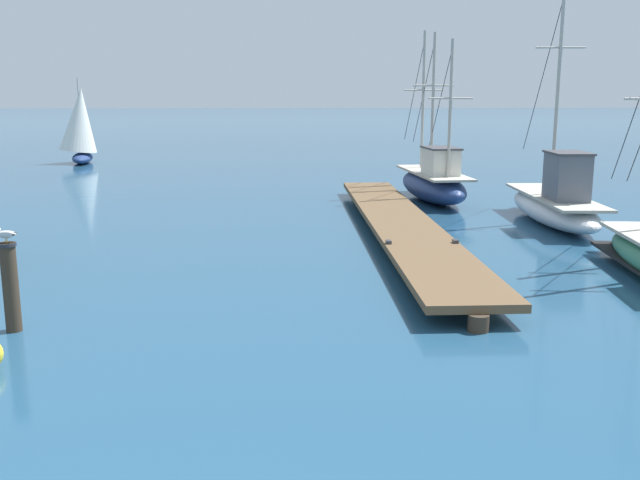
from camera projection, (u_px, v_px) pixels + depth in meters
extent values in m
cube|color=brown|center=(399.00, 222.00, 20.10)|extent=(1.97, 16.83, 0.16)
cylinder|color=#3D3023|center=(478.00, 323.00, 11.92)|extent=(0.36, 0.36, 0.29)
cylinder|color=#3D3023|center=(417.00, 251.00, 17.40)|extent=(0.36, 0.36, 0.29)
cylinder|color=#3D3023|center=(385.00, 213.00, 22.88)|extent=(0.36, 0.36, 0.29)
cylinder|color=#3D3023|center=(366.00, 190.00, 28.37)|extent=(0.36, 0.36, 0.29)
cube|color=#333338|center=(389.00, 242.00, 16.75)|extent=(0.12, 0.20, 0.08)
cube|color=#333338|center=(455.00, 241.00, 16.82)|extent=(0.12, 0.20, 0.08)
ellipsoid|color=navy|center=(433.00, 186.00, 26.35)|extent=(2.14, 6.06, 1.10)
cube|color=#B2AD9E|center=(433.00, 173.00, 26.25)|extent=(1.89, 5.45, 0.08)
cube|color=silver|center=(441.00, 162.00, 25.28)|extent=(1.11, 1.68, 0.91)
cube|color=#3D3D42|center=(441.00, 148.00, 25.18)|extent=(1.20, 1.82, 0.06)
cylinder|color=#B2ADA3|center=(433.00, 103.00, 26.02)|extent=(0.11, 0.11, 5.02)
cylinder|color=#B2ADA3|center=(433.00, 86.00, 25.90)|extent=(1.54, 0.17, 0.06)
cylinder|color=#333338|center=(423.00, 96.00, 27.29)|extent=(0.21, 2.61, 3.72)
cylinder|color=#B2ADA3|center=(423.00, 100.00, 27.31)|extent=(0.11, 0.11, 5.19)
cylinder|color=#B2ADA3|center=(423.00, 90.00, 27.23)|extent=(1.54, 0.17, 0.06)
cylinder|color=#333338|center=(414.00, 93.00, 28.61)|extent=(0.22, 2.69, 3.84)
cylinder|color=#B2ADA3|center=(450.00, 109.00, 24.04)|extent=(0.11, 0.11, 4.64)
cylinder|color=#B2ADA3|center=(451.00, 98.00, 23.96)|extent=(1.54, 0.17, 0.06)
cylinder|color=#333338|center=(440.00, 102.00, 25.21)|extent=(0.20, 2.41, 3.43)
ellipsoid|color=silver|center=(553.00, 209.00, 21.77)|extent=(2.05, 6.67, 0.89)
cube|color=#B2AD9E|center=(554.00, 196.00, 21.69)|extent=(1.81, 6.00, 0.08)
cube|color=#565B66|center=(567.00, 177.00, 20.58)|extent=(1.06, 1.49, 1.34)
cube|color=#3D3D42|center=(569.00, 153.00, 20.43)|extent=(1.15, 1.61, 0.06)
cylinder|color=#B2ADA3|center=(558.00, 91.00, 21.37)|extent=(0.11, 0.11, 6.26)
cylinder|color=#B2ADA3|center=(561.00, 48.00, 21.11)|extent=(1.49, 0.15, 0.06)
cylinder|color=#333338|center=(541.00, 81.00, 22.96)|extent=(0.22, 3.25, 4.63)
cylinder|color=#333338|center=(635.00, 111.00, 17.36)|extent=(0.34, 2.54, 3.63)
cylinder|color=#3D3023|center=(11.00, 287.00, 11.81)|extent=(0.26, 0.26, 1.52)
cylinder|color=#28282D|center=(7.00, 245.00, 11.66)|extent=(0.30, 0.30, 0.06)
cylinder|color=gold|center=(6.00, 241.00, 11.62)|extent=(0.01, 0.01, 0.07)
cylinder|color=gold|center=(7.00, 240.00, 11.67)|extent=(0.01, 0.01, 0.07)
ellipsoid|color=white|center=(6.00, 234.00, 11.62)|extent=(0.28, 0.12, 0.13)
ellipsoid|color=silver|center=(6.00, 234.00, 11.57)|extent=(0.24, 0.03, 0.09)
ellipsoid|color=#383838|center=(13.00, 235.00, 11.58)|extent=(0.07, 0.03, 0.04)
ellipsoid|color=silver|center=(8.00, 233.00, 11.68)|extent=(0.24, 0.03, 0.09)
ellipsoid|color=#383838|center=(15.00, 233.00, 11.68)|extent=(0.07, 0.03, 0.04)
cone|color=white|center=(15.00, 234.00, 11.63)|extent=(0.08, 0.07, 0.07)
ellipsoid|color=navy|center=(83.00, 158.00, 40.98)|extent=(1.81, 4.27, 0.60)
cylinder|color=#B2ADA3|center=(80.00, 116.00, 40.58)|extent=(0.08, 0.08, 4.22)
cone|color=silver|center=(80.00, 119.00, 40.29)|extent=(2.76, 2.47, 3.78)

